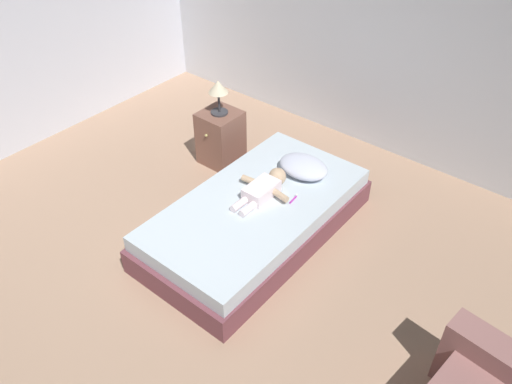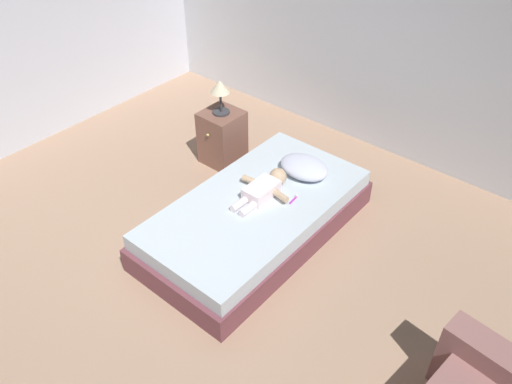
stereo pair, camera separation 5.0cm
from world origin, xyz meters
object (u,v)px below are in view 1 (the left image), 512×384
Objects in this scene: pillow at (303,167)px; lamp at (218,90)px; nightstand at (221,138)px; toothbrush at (294,199)px; baby at (264,188)px; bed at (256,218)px.

lamp is (-1.08, 0.07, 0.39)m from pillow.
nightstand reaches higher than pillow.
lamp reaches higher than pillow.
toothbrush is (0.16, -0.36, -0.07)m from pillow.
nightstand is at bearing 152.23° from baby.
toothbrush is 0.22× the size of nightstand.
pillow is 0.46m from baby.
lamp reaches higher than toothbrush.
baby is 1.76× the size of lamp.
bed is 5.90× the size of lamp.
lamp is at bearing 160.95° from toothbrush.
nightstand is 0.55m from lamp.
lamp reaches higher than bed.
nightstand is (-0.99, 0.52, -0.15)m from baby.
toothbrush is 1.31m from nightstand.
bed is 3.63× the size of nightstand.
nightstand is (-1.00, 0.65, 0.11)m from bed.
baby reaches higher than toothbrush.
pillow is 1.32× the size of lamp.
pillow is at bearing 78.79° from baby.
toothbrush is (0.25, 0.09, -0.05)m from baby.
bed is 3.35× the size of baby.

